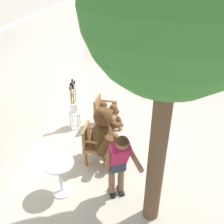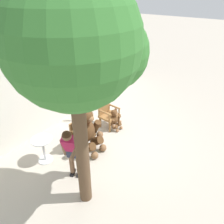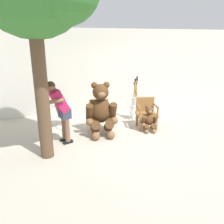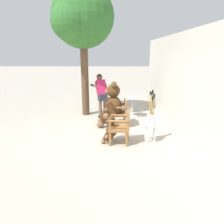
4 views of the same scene
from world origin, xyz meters
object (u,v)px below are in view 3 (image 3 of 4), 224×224
Objects in this scene: wooden_chair_left at (100,115)px; teddy_bear_large at (101,110)px; brush_bucket at (135,99)px; teddy_bear_small at (149,119)px; person_visitor at (60,107)px; round_side_table at (63,113)px; white_stool at (135,108)px; wooden_chair_right at (146,112)px.

wooden_chair_left is 0.34m from teddy_bear_large.
brush_bucket is at bearing 31.90° from wooden_chair_left.
teddy_bear_small is 0.48× the size of person_visitor.
brush_bucket is (2.25, 1.41, -0.24)m from person_visitor.
wooden_chair_left is 1.18× the size of teddy_bear_small.
person_visitor reaches higher than teddy_bear_large.
teddy_bear_small is 1.10m from brush_bucket.
round_side_table is (0.01, 1.09, -0.46)m from person_visitor.
person_visitor reaches higher than white_stool.
wooden_chair_right reaches higher than round_side_table.
white_stool is (2.25, 1.40, -0.56)m from person_visitor.
teddy_bear_small is (1.33, -0.02, -0.33)m from teddy_bear_large.
white_stool is at bearing 31.90° from wooden_chair_left.
person_visitor reaches higher than wooden_chair_left.
person_visitor is (-2.35, -0.36, 0.55)m from teddy_bear_small.
wooden_chair_right is 0.94× the size of brush_bucket.
teddy_bear_small reaches higher than round_side_table.
round_side_table reaches higher than white_stool.
person_visitor reaches higher than wooden_chair_right.
brush_bucket is (1.23, 1.02, -0.01)m from teddy_bear_large.
brush_bucket is (-0.10, 0.77, 0.21)m from wooden_chair_right.
wooden_chair_left is at bearing -23.97° from round_side_table.
round_side_table is (-2.34, 0.73, 0.09)m from teddy_bear_small.
wooden_chair_left is 1.00× the size of wooden_chair_right.
round_side_table is (-1.01, 0.45, -0.01)m from wooden_chair_left.
wooden_chair_left is 1.19× the size of round_side_table.
teddy_bear_small is at bearing -17.37° from round_side_table.
brush_bucket is 1.27× the size of round_side_table.
teddy_bear_large is 1.60m from brush_bucket.
person_visitor is 1.18m from round_side_table.
teddy_bear_large is 1.53× the size of brush_bucket.
wooden_chair_right is 0.30m from teddy_bear_small.
person_visitor is 2.71m from white_stool.
wooden_chair_right is at bearing -82.33° from white_stool.
teddy_bear_small is 1.01× the size of round_side_table.
person_visitor is at bearing -164.86° from wooden_chair_right.
wooden_chair_right is 1.87× the size of white_stool.
wooden_chair_right is 1.18× the size of teddy_bear_small.
person_visitor is 3.33× the size of white_stool.
person_visitor is at bearing -148.05° from white_stool.
wooden_chair_left reaches higher than teddy_bear_small.
white_stool is (-0.09, 1.05, -0.00)m from teddy_bear_small.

